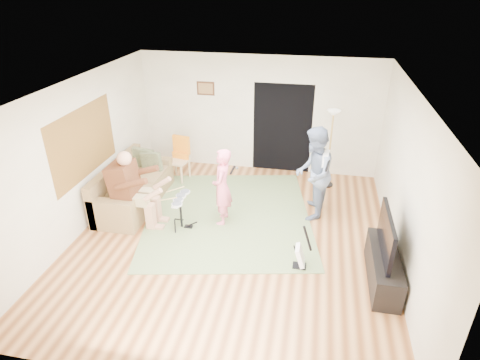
% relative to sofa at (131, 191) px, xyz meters
% --- Properties ---
extents(floor, '(6.00, 6.00, 0.00)m').
position_rel_sofa_xyz_m(floor, '(2.30, -0.80, -0.29)').
color(floor, brown).
rests_on(floor, ground).
extents(walls, '(5.50, 6.00, 2.70)m').
position_rel_sofa_xyz_m(walls, '(2.30, -0.80, 1.06)').
color(walls, silver).
rests_on(walls, floor).
extents(ceiling, '(6.00, 6.00, 0.00)m').
position_rel_sofa_xyz_m(ceiling, '(2.30, -0.80, 2.41)').
color(ceiling, white).
rests_on(ceiling, walls).
extents(window_blinds, '(0.00, 2.05, 2.05)m').
position_rel_sofa_xyz_m(window_blinds, '(-0.45, -0.60, 1.26)').
color(window_blinds, olive).
rests_on(window_blinds, walls).
extents(doorway, '(2.10, 0.00, 2.10)m').
position_rel_sofa_xyz_m(doorway, '(2.85, 2.19, 0.76)').
color(doorway, black).
rests_on(doorway, walls).
extents(picture_frame, '(0.42, 0.03, 0.32)m').
position_rel_sofa_xyz_m(picture_frame, '(1.05, 2.19, 1.61)').
color(picture_frame, '#3F2314').
rests_on(picture_frame, walls).
extents(area_rug, '(3.76, 4.04, 0.02)m').
position_rel_sofa_xyz_m(area_rug, '(2.06, -0.09, -0.28)').
color(area_rug, '#627849').
rests_on(area_rug, floor).
extents(sofa, '(0.89, 2.17, 0.88)m').
position_rel_sofa_xyz_m(sofa, '(0.00, 0.00, 0.00)').
color(sofa, olive).
rests_on(sofa, floor).
extents(drummer, '(0.95, 0.53, 1.46)m').
position_rel_sofa_xyz_m(drummer, '(0.44, -0.65, 0.28)').
color(drummer, '#5A2E19').
rests_on(drummer, sofa).
extents(drum_kit, '(0.36, 0.64, 0.66)m').
position_rel_sofa_xyz_m(drum_kit, '(1.30, -0.65, -0.00)').
color(drum_kit, black).
rests_on(drum_kit, floor).
extents(singer, '(0.39, 0.56, 1.49)m').
position_rel_sofa_xyz_m(singer, '(2.01, -0.31, 0.45)').
color(singer, pink).
rests_on(singer, floor).
extents(microphone, '(0.06, 0.06, 0.24)m').
position_rel_sofa_xyz_m(microphone, '(2.21, -0.31, 0.82)').
color(microphone, black).
rests_on(microphone, singer).
extents(guitarist, '(0.73, 0.92, 1.81)m').
position_rel_sofa_xyz_m(guitarist, '(3.63, 0.25, 0.61)').
color(guitarist, slate).
rests_on(guitarist, floor).
extents(guitar_held, '(0.19, 0.61, 0.26)m').
position_rel_sofa_xyz_m(guitar_held, '(3.83, 0.25, 0.94)').
color(guitar_held, white).
rests_on(guitar_held, guitarist).
extents(guitar_spare, '(0.29, 0.26, 0.79)m').
position_rel_sofa_xyz_m(guitar_spare, '(3.54, -1.39, -0.06)').
color(guitar_spare, black).
rests_on(guitar_spare, floor).
extents(torchiere_lamp, '(0.31, 0.31, 1.73)m').
position_rel_sofa_xyz_m(torchiere_lamp, '(3.94, 1.60, 0.90)').
color(torchiere_lamp, black).
rests_on(torchiere_lamp, floor).
extents(dining_chair, '(0.50, 0.52, 1.00)m').
position_rel_sofa_xyz_m(dining_chair, '(0.61, 1.27, 0.06)').
color(dining_chair, '#CEB186').
rests_on(dining_chair, floor).
extents(tv_cabinet, '(0.40, 1.40, 0.50)m').
position_rel_sofa_xyz_m(tv_cabinet, '(4.80, -1.47, -0.04)').
color(tv_cabinet, black).
rests_on(tv_cabinet, floor).
extents(television, '(0.06, 1.15, 0.63)m').
position_rel_sofa_xyz_m(television, '(4.75, -1.47, 0.56)').
color(television, black).
rests_on(television, tv_cabinet).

